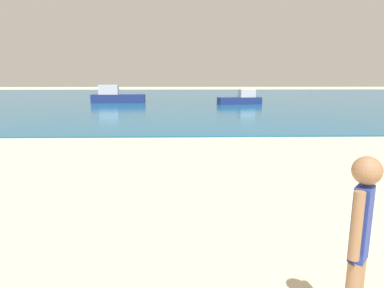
% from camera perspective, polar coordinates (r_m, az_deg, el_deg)
% --- Properties ---
extents(water, '(160.00, 60.00, 0.06)m').
position_cam_1_polar(water, '(43.24, -2.05, 8.15)').
color(water, '#14567F').
rests_on(water, ground).
extents(person_standing, '(0.29, 0.32, 1.75)m').
position_cam_1_polar(person_standing, '(3.19, 26.98, -15.22)').
color(person_standing, '#936B4C').
rests_on(person_standing, ground).
extents(boat_near, '(4.10, 1.91, 1.34)m').
position_cam_1_polar(boat_near, '(30.81, 8.50, 7.71)').
color(boat_near, navy).
rests_on(boat_near, water).
extents(boat_far, '(5.12, 1.82, 1.72)m').
position_cam_1_polar(boat_far, '(33.08, -12.95, 8.02)').
color(boat_far, navy).
rests_on(boat_far, water).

